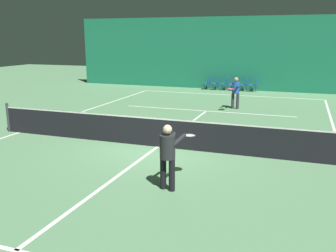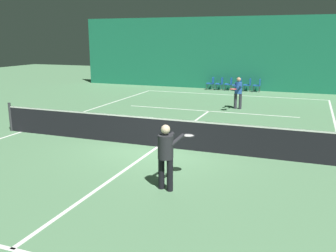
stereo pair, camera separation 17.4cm
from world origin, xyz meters
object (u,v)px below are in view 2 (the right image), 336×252
(courtside_chair_1, at_px, (220,83))
(courtside_chair_2, at_px, (229,83))
(courtside_chair_0, at_px, (211,82))
(courtside_chair_4, at_px, (248,84))
(courtside_chair_5, at_px, (258,84))
(player_far, at_px, (238,91))
(courtside_chair_3, at_px, (239,84))
(player_near, at_px, (167,152))
(tennis_net, at_px, (158,131))

(courtside_chair_1, distance_m, courtside_chair_2, 0.62)
(courtside_chair_1, bearing_deg, courtside_chair_2, 90.00)
(courtside_chair_0, height_order, courtside_chair_4, same)
(courtside_chair_0, height_order, courtside_chair_1, same)
(courtside_chair_1, relative_size, courtside_chair_5, 1.00)
(player_far, xyz_separation_m, courtside_chair_3, (-1.12, 6.41, -0.42))
(courtside_chair_2, distance_m, courtside_chair_4, 1.23)
(player_far, height_order, courtside_chair_3, player_far)
(courtside_chair_2, height_order, courtside_chair_4, same)
(player_far, bearing_deg, courtside_chair_3, -165.67)
(courtside_chair_2, bearing_deg, courtside_chair_1, -90.00)
(player_far, bearing_deg, player_near, 6.24)
(courtside_chair_3, distance_m, courtside_chair_4, 0.62)
(tennis_net, xyz_separation_m, courtside_chair_3, (0.05, 13.86, -0.03))
(tennis_net, distance_m, courtside_chair_3, 13.86)
(courtside_chair_0, xyz_separation_m, courtside_chair_3, (1.85, 0.00, 0.00))
(courtside_chair_2, distance_m, courtside_chair_3, 0.62)
(courtside_chair_0, height_order, courtside_chair_2, same)
(player_near, relative_size, courtside_chair_5, 1.83)
(player_far, xyz_separation_m, courtside_chair_1, (-2.35, 6.41, -0.42))
(player_near, bearing_deg, tennis_net, 40.32)
(tennis_net, relative_size, courtside_chair_3, 14.29)
(player_near, bearing_deg, courtside_chair_5, 15.37)
(player_far, relative_size, courtside_chair_5, 1.84)
(player_far, distance_m, courtside_chair_5, 6.43)
(player_near, height_order, courtside_chair_4, player_near)
(courtside_chair_2, height_order, courtside_chair_3, same)
(courtside_chair_4, bearing_deg, courtside_chair_0, -90.00)
(courtside_chair_2, bearing_deg, courtside_chair_5, 90.00)
(courtside_chair_2, xyz_separation_m, courtside_chair_3, (0.62, 0.00, 0.00))
(courtside_chair_1, bearing_deg, player_far, 20.12)
(courtside_chair_2, relative_size, courtside_chair_4, 1.00)
(player_far, height_order, courtside_chair_0, player_far)
(courtside_chair_0, relative_size, courtside_chair_3, 1.00)
(tennis_net, height_order, player_near, player_near)
(courtside_chair_0, bearing_deg, courtside_chair_2, 90.00)
(courtside_chair_1, xyz_separation_m, courtside_chair_3, (1.23, 0.00, 0.00))
(player_far, distance_m, courtside_chair_2, 6.66)
(tennis_net, bearing_deg, courtside_chair_2, 92.34)
(tennis_net, distance_m, courtside_chair_4, 13.88)
(tennis_net, relative_size, courtside_chair_0, 14.29)
(player_far, xyz_separation_m, courtside_chair_5, (0.12, 6.41, -0.42))
(courtside_chair_1, bearing_deg, courtside_chair_4, 90.00)
(tennis_net, bearing_deg, player_far, 81.09)
(courtside_chair_0, xyz_separation_m, courtside_chair_2, (1.23, 0.00, 0.00))
(player_far, bearing_deg, courtside_chair_0, -150.71)
(player_far, distance_m, courtside_chair_0, 7.08)
(courtside_chair_5, bearing_deg, player_far, -1.07)
(courtside_chair_2, xyz_separation_m, courtside_chair_4, (1.23, 0.00, 0.00))
(courtside_chair_4, distance_m, courtside_chair_5, 0.62)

